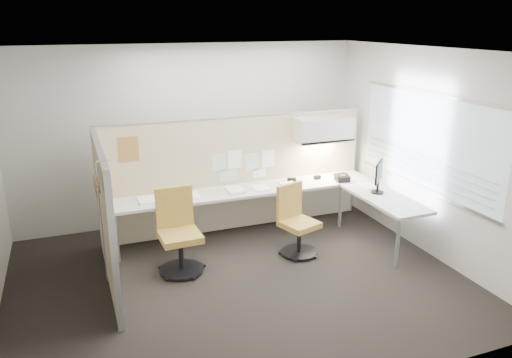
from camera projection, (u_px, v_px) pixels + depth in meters
name	position (u px, v px, depth m)	size (l,w,h in m)	color
floor	(238.00, 280.00, 6.30)	(5.50, 4.50, 0.01)	black
ceiling	(235.00, 51.00, 5.45)	(5.50, 4.50, 0.01)	white
wall_back	(191.00, 135.00, 7.88)	(5.50, 0.02, 2.80)	beige
wall_front	(330.00, 253.00, 3.87)	(5.50, 0.02, 2.80)	beige
wall_right	(427.00, 153.00, 6.81)	(0.02, 4.50, 2.80)	beige
window_pane	(427.00, 142.00, 6.75)	(0.01, 2.80, 1.30)	#96A4AE
partition_back	(237.00, 174.00, 7.64)	(4.10, 0.06, 1.75)	tan
partition_left	(105.00, 217.00, 5.97)	(0.06, 2.20, 1.75)	tan
desk	(272.00, 197.00, 7.43)	(4.00, 2.07, 0.73)	beige
overhead_bin	(324.00, 129.00, 7.72)	(0.90, 0.36, 0.38)	beige
task_light_strip	(323.00, 143.00, 7.79)	(0.60, 0.06, 0.02)	#FFEABF
pinned_papers	(243.00, 164.00, 7.59)	(1.01, 0.00, 0.47)	#8CBF8C
poster	(128.00, 149.00, 6.90)	(0.28, 0.00, 0.35)	orange
chair_left	(179.00, 234.00, 6.41)	(0.57, 0.57, 1.08)	black
chair_right	(296.00, 223.00, 6.90)	(0.57, 0.58, 0.97)	black
monitor	(379.00, 175.00, 7.16)	(0.33, 0.34, 0.46)	black
phone	(342.00, 178.00, 7.76)	(0.23, 0.22, 0.12)	black
stapler	(292.00, 179.00, 7.78)	(0.14, 0.04, 0.05)	black
tape_dispenser	(317.00, 177.00, 7.86)	(0.10, 0.06, 0.06)	black
coat_hook	(98.00, 195.00, 5.09)	(0.18, 0.43, 1.30)	silver
paper_stack_0	(147.00, 200.00, 6.91)	(0.23, 0.30, 0.03)	white
paper_stack_1	(190.00, 195.00, 7.11)	(0.23, 0.30, 0.02)	white
paper_stack_2	(235.00, 190.00, 7.27)	(0.23, 0.30, 0.05)	white
paper_stack_3	(260.00, 188.00, 7.45)	(0.23, 0.30, 0.02)	white
paper_stack_4	(290.00, 185.00, 7.55)	(0.23, 0.30, 0.02)	white
paper_stack_5	(367.00, 186.00, 7.53)	(0.23, 0.30, 0.02)	white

